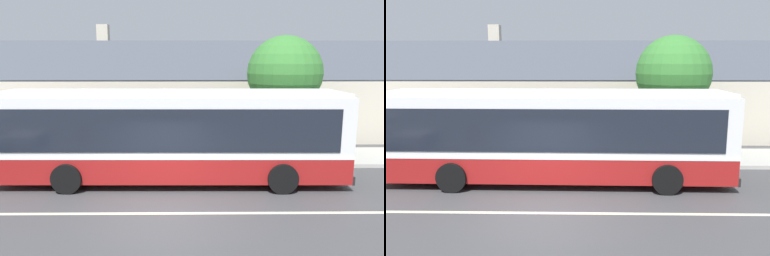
# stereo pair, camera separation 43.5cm
# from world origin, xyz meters

# --- Properties ---
(ground_plane) EXTENTS (300.00, 300.00, 0.00)m
(ground_plane) POSITION_xyz_m (0.00, 0.00, 0.00)
(ground_plane) COLOR #424244
(sidewalk_far) EXTENTS (60.00, 3.00, 0.15)m
(sidewalk_far) POSITION_xyz_m (0.00, 6.00, 0.07)
(sidewalk_far) COLOR #ADAAA3
(sidewalk_far) RESTS_ON ground
(lane_divider_stripe) EXTENTS (60.00, 0.16, 0.01)m
(lane_divider_stripe) POSITION_xyz_m (0.00, 0.00, 0.00)
(lane_divider_stripe) COLOR beige
(lane_divider_stripe) RESTS_ON ground
(community_building) EXTENTS (28.36, 9.51, 6.52)m
(community_building) POSITION_xyz_m (2.97, 13.48, 1.77)
(community_building) COLOR beige
(community_building) RESTS_ON ground
(transit_bus) EXTENTS (12.20, 2.86, 3.26)m
(transit_bus) POSITION_xyz_m (0.11, 2.90, 1.75)
(transit_bus) COLOR maroon
(transit_bus) RESTS_ON ground
(bench_by_building) EXTENTS (1.62, 0.51, 0.94)m
(bench_by_building) POSITION_xyz_m (-6.04, 5.50, 0.57)
(bench_by_building) COLOR brown
(bench_by_building) RESTS_ON sidewalk_far
(bench_down_street) EXTENTS (1.54, 0.51, 0.94)m
(bench_down_street) POSITION_xyz_m (-1.97, 5.73, 0.56)
(bench_down_street) COLOR brown
(bench_down_street) RESTS_ON sidewalk_far
(street_tree_primary) EXTENTS (3.42, 3.42, 5.43)m
(street_tree_primary) POSITION_xyz_m (5.15, 7.13, 3.69)
(street_tree_primary) COLOR #4C3828
(street_tree_primary) RESTS_ON ground
(bus_stop_sign) EXTENTS (0.36, 0.07, 2.40)m
(bus_stop_sign) POSITION_xyz_m (6.30, 4.99, 1.64)
(bus_stop_sign) COLOR gray
(bus_stop_sign) RESTS_ON sidewalk_far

